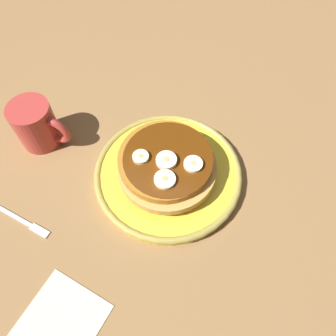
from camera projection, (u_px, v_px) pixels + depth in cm
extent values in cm
cube|color=olive|center=(168.00, 181.00, 61.05)|extent=(140.00, 140.00, 3.00)
cylinder|color=yellow|center=(168.00, 174.00, 59.00)|extent=(25.90, 25.90, 1.80)
torus|color=#A49342|center=(168.00, 173.00, 58.47)|extent=(26.38, 26.38, 1.26)
cylinder|color=#A46725|center=(169.00, 172.00, 57.39)|extent=(16.14, 16.14, 1.49)
cylinder|color=#CC9348|center=(167.00, 168.00, 56.07)|extent=(16.93, 16.93, 1.49)
cylinder|color=#A96C23|center=(166.00, 158.00, 55.32)|extent=(15.93, 15.93, 1.49)
cylinder|color=#592B0A|center=(168.00, 158.00, 54.34)|extent=(15.12, 15.12, 0.16)
cylinder|color=#EFEAC3|center=(164.00, 160.00, 53.68)|extent=(3.46, 3.46, 0.96)
cylinder|color=tan|center=(164.00, 158.00, 53.23)|extent=(0.97, 0.97, 0.08)
cylinder|color=#F2E6BC|center=(193.00, 165.00, 53.31)|extent=(3.16, 3.16, 0.77)
cylinder|color=tan|center=(193.00, 163.00, 52.95)|extent=(0.88, 0.88, 0.08)
cylinder|color=#FBF1C4|center=(165.00, 180.00, 51.84)|extent=(3.49, 3.49, 0.78)
cylinder|color=tan|center=(165.00, 178.00, 51.47)|extent=(0.98, 0.98, 0.08)
cylinder|color=beige|center=(141.00, 157.00, 54.03)|extent=(2.73, 2.73, 0.83)
cylinder|color=tan|center=(140.00, 156.00, 53.64)|extent=(0.77, 0.77, 0.08)
cylinder|color=#B23833|center=(36.00, 124.00, 60.53)|extent=(7.63, 7.63, 8.92)
cylinder|color=black|center=(29.00, 111.00, 57.48)|extent=(6.49, 6.49, 0.54)
torus|color=#B23833|center=(55.00, 129.00, 59.84)|extent=(6.37, 1.37, 6.37)
cube|color=beige|center=(61.00, 322.00, 47.15)|extent=(12.71, 12.71, 0.30)
cube|color=silver|center=(9.00, 213.00, 55.78)|extent=(9.50, 2.12, 0.50)
cube|color=silver|center=(39.00, 230.00, 54.19)|extent=(3.65, 1.77, 0.50)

